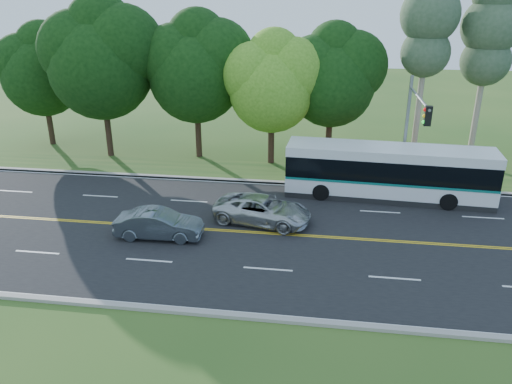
# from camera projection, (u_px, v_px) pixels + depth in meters

# --- Properties ---
(ground) EXTENTS (120.00, 120.00, 0.00)m
(ground) POSITION_uv_depth(u_px,v_px,m) (286.00, 235.00, 25.32)
(ground) COLOR #2A531B
(ground) RESTS_ON ground
(road) EXTENTS (60.00, 14.00, 0.02)m
(road) POSITION_uv_depth(u_px,v_px,m) (286.00, 234.00, 25.32)
(road) COLOR black
(road) RESTS_ON ground
(curb_north) EXTENTS (60.00, 0.30, 0.15)m
(curb_north) POSITION_uv_depth(u_px,v_px,m) (295.00, 183.00, 31.86)
(curb_north) COLOR #9E988F
(curb_north) RESTS_ON ground
(curb_south) EXTENTS (60.00, 0.30, 0.15)m
(curb_south) POSITION_uv_depth(u_px,v_px,m) (270.00, 319.00, 18.74)
(curb_south) COLOR #9E988F
(curb_south) RESTS_ON ground
(grass_verge) EXTENTS (60.00, 4.00, 0.10)m
(grass_verge) POSITION_uv_depth(u_px,v_px,m) (297.00, 174.00, 33.56)
(grass_verge) COLOR #2A531B
(grass_verge) RESTS_ON ground
(lane_markings) EXTENTS (57.60, 13.82, 0.00)m
(lane_markings) POSITION_uv_depth(u_px,v_px,m) (284.00, 234.00, 25.33)
(lane_markings) COLOR gold
(lane_markings) RESTS_ON road
(tree_row) EXTENTS (44.70, 9.10, 13.84)m
(tree_row) POSITION_uv_depth(u_px,v_px,m) (229.00, 65.00, 34.59)
(tree_row) COLOR black
(tree_row) RESTS_ON ground
(bougainvillea_hedge) EXTENTS (9.50, 2.25, 1.50)m
(bougainvillea_hedge) POSITION_uv_depth(u_px,v_px,m) (410.00, 174.00, 31.61)
(bougainvillea_hedge) COLOR #A00D1D
(bougainvillea_hedge) RESTS_ON ground
(traffic_signal) EXTENTS (0.42, 6.10, 7.00)m
(traffic_signal) POSITION_uv_depth(u_px,v_px,m) (412.00, 123.00, 27.69)
(traffic_signal) COLOR gray
(traffic_signal) RESTS_ON ground
(transit_bus) EXTENTS (12.02, 3.28, 3.11)m
(transit_bus) POSITION_uv_depth(u_px,v_px,m) (388.00, 173.00, 29.28)
(transit_bus) COLOR white
(transit_bus) RESTS_ON road
(sedan) EXTENTS (4.37, 1.67, 1.42)m
(sedan) POSITION_uv_depth(u_px,v_px,m) (159.00, 224.00, 24.78)
(sedan) COLOR slate
(sedan) RESTS_ON road
(suv) EXTENTS (5.53, 3.33, 1.44)m
(suv) POSITION_uv_depth(u_px,v_px,m) (263.00, 210.00, 26.39)
(suv) COLOR #B8BBBD
(suv) RESTS_ON road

